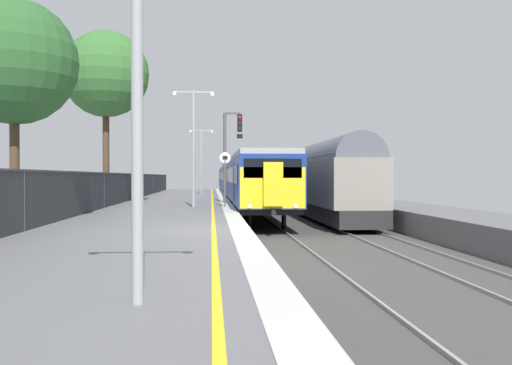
# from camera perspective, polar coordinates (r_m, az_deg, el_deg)

# --- Properties ---
(ground) EXTENTS (17.40, 110.00, 1.21)m
(ground) POSITION_cam_1_polar(r_m,az_deg,el_deg) (16.52, 6.34, -6.68)
(ground) COLOR slate
(commuter_train_at_platform) EXTENTS (2.83, 62.50, 3.81)m
(commuter_train_at_platform) POSITION_cam_1_polar(r_m,az_deg,el_deg) (54.75, -1.77, 0.36)
(commuter_train_at_platform) COLOR navy
(commuter_train_at_platform) RESTS_ON ground
(freight_train_adjacent_track) EXTENTS (2.60, 30.30, 4.41)m
(freight_train_adjacent_track) POSITION_cam_1_polar(r_m,az_deg,el_deg) (39.76, 5.03, 0.48)
(freight_train_adjacent_track) COLOR #232326
(freight_train_adjacent_track) RESTS_ON ground
(signal_gantry) EXTENTS (1.10, 0.24, 5.13)m
(signal_gantry) POSITION_cam_1_polar(r_m,az_deg,el_deg) (33.16, -2.61, 3.56)
(signal_gantry) COLOR #47474C
(signal_gantry) RESTS_ON ground
(speed_limit_sign) EXTENTS (0.59, 0.08, 2.69)m
(speed_limit_sign) POSITION_cam_1_polar(r_m,az_deg,el_deg) (28.19, -3.05, 1.06)
(speed_limit_sign) COLOR #59595B
(speed_limit_sign) RESTS_ON ground
(platform_lamp_near) EXTENTS (2.00, 0.20, 4.93)m
(platform_lamp_near) POSITION_cam_1_polar(r_m,az_deg,el_deg) (7.03, -11.55, 12.70)
(platform_lamp_near) COLOR #93999E
(platform_lamp_near) RESTS_ON ground
(platform_lamp_mid) EXTENTS (2.00, 0.20, 5.63)m
(platform_lamp_mid) POSITION_cam_1_polar(r_m,az_deg,el_deg) (28.18, -6.14, 4.33)
(platform_lamp_mid) COLOR #93999E
(platform_lamp_mid) RESTS_ON ground
(platform_lamp_far) EXTENTS (2.00, 0.20, 5.47)m
(platform_lamp_far) POSITION_cam_1_polar(r_m,az_deg,el_deg) (49.43, -5.39, 2.63)
(platform_lamp_far) COLOR #93999E
(platform_lamp_far) RESTS_ON ground
(platform_back_fence) EXTENTS (0.07, 99.00, 1.68)m
(platform_back_fence) POSITION_cam_1_polar(r_m,az_deg,el_deg) (16.88, -21.76, -1.50)
(platform_back_fence) COLOR #282B2D
(platform_back_fence) RESTS_ON ground
(background_tree_left) EXTENTS (4.64, 4.64, 9.33)m
(background_tree_left) POSITION_cam_1_polar(r_m,az_deg,el_deg) (32.92, -14.57, 10.00)
(background_tree_left) COLOR #473323
(background_tree_left) RESTS_ON ground
(background_tree_centre) EXTENTS (4.05, 4.05, 7.21)m
(background_tree_centre) POSITION_cam_1_polar(r_m,az_deg,el_deg) (20.68, -22.71, 10.52)
(background_tree_centre) COLOR #473323
(background_tree_centre) RESTS_ON ground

